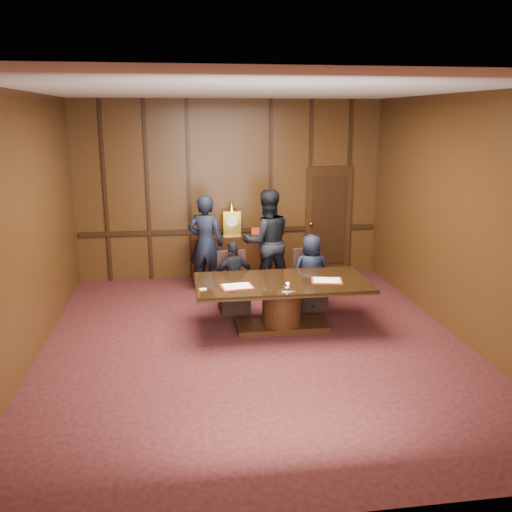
{
  "coord_description": "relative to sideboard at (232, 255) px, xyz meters",
  "views": [
    {
      "loc": [
        -1.01,
        -7.14,
        3.18
      ],
      "look_at": [
        0.15,
        0.98,
        1.05
      ],
      "focal_mm": 38.0,
      "sensor_mm": 36.0,
      "label": 1
    }
  ],
  "objects": [
    {
      "name": "witness_left",
      "position": [
        -0.55,
        -0.71,
        0.42
      ],
      "size": [
        0.76,
        0.61,
        1.81
      ],
      "primitive_type": "imported",
      "rotation": [
        0.0,
        0.0,
        2.85
      ],
      "color": "black",
      "rests_on": "ground"
    },
    {
      "name": "signatory_left",
      "position": [
        -0.16,
        -1.91,
        0.12
      ],
      "size": [
        0.75,
        0.44,
        1.21
      ],
      "primitive_type": "imported",
      "rotation": [
        0.0,
        0.0,
        3.37
      ],
      "color": "black",
      "rests_on": "ground"
    },
    {
      "name": "notepad",
      "position": [
        -0.72,
        -2.97,
        0.28
      ],
      "size": [
        0.1,
        0.08,
        0.01
      ],
      "primitive_type": "cube",
      "rotation": [
        0.0,
        0.0,
        0.07
      ],
      "color": "#FFE37C",
      "rests_on": "conference_table"
    },
    {
      "name": "signatory_right",
      "position": [
        1.14,
        -1.91,
        0.16
      ],
      "size": [
        0.63,
        0.42,
        1.29
      ],
      "primitive_type": "imported",
      "rotation": [
        0.0,
        0.0,
        3.13
      ],
      "color": "black",
      "rests_on": "ground"
    },
    {
      "name": "folder_right",
      "position": [
        1.16,
        -2.81,
        0.28
      ],
      "size": [
        0.52,
        0.41,
        0.02
      ],
      "rotation": [
        0.0,
        0.0,
        -0.2
      ],
      "color": "#B01A10",
      "rests_on": "conference_table"
    },
    {
      "name": "conference_table",
      "position": [
        0.49,
        -2.71,
        0.02
      ],
      "size": [
        2.62,
        1.32,
        0.76
      ],
      "color": "black",
      "rests_on": "ground"
    },
    {
      "name": "sideboard",
      "position": [
        0.0,
        0.0,
        0.0
      ],
      "size": [
        1.6,
        0.45,
        1.54
      ],
      "color": "black",
      "rests_on": "ground"
    },
    {
      "name": "chair_right",
      "position": [
        1.14,
        -1.83,
        -0.19
      ],
      "size": [
        0.52,
        0.52,
        0.99
      ],
      "rotation": [
        0.0,
        0.0,
        0.09
      ],
      "color": "black",
      "rests_on": "ground"
    },
    {
      "name": "witness_right",
      "position": [
        0.55,
        -0.93,
        0.47
      ],
      "size": [
        1.01,
        0.83,
        1.91
      ],
      "primitive_type": "imported",
      "rotation": [
        0.0,
        0.0,
        3.26
      ],
      "color": "black",
      "rests_on": "ground"
    },
    {
      "name": "room",
      "position": [
        0.07,
        -3.12,
        1.24
      ],
      "size": [
        7.0,
        7.04,
        3.5
      ],
      "color": "black",
      "rests_on": "ground"
    },
    {
      "name": "chair_left",
      "position": [
        -0.16,
        -1.83,
        -0.19
      ],
      "size": [
        0.51,
        0.51,
        0.99
      ],
      "rotation": [
        0.0,
        0.0,
        0.07
      ],
      "color": "black",
      "rests_on": "ground"
    },
    {
      "name": "folder_left",
      "position": [
        -0.22,
        -2.91,
        0.28
      ],
      "size": [
        0.5,
        0.39,
        0.02
      ],
      "rotation": [
        0.0,
        0.0,
        0.13
      ],
      "color": "#B01A10",
      "rests_on": "conference_table"
    },
    {
      "name": "inkstand",
      "position": [
        0.49,
        -3.16,
        0.33
      ],
      "size": [
        0.2,
        0.14,
        0.12
      ],
      "color": "white",
      "rests_on": "conference_table"
    }
  ]
}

